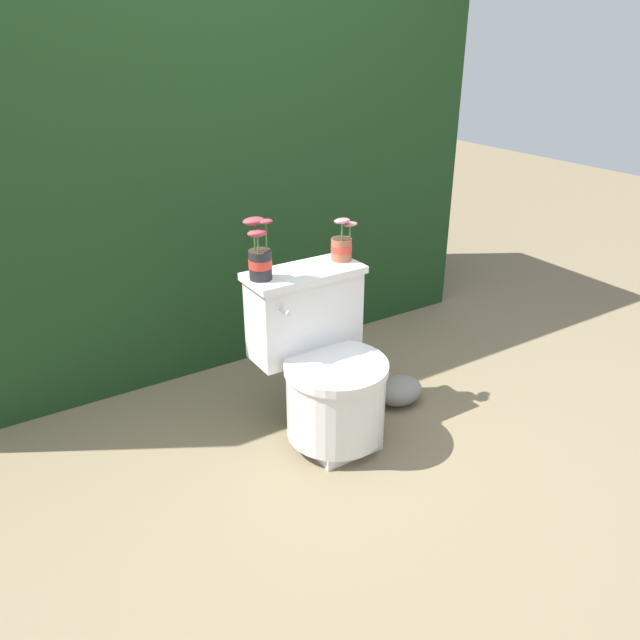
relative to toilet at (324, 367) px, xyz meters
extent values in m
plane|color=#75664C|center=(-0.07, -0.04, -0.32)|extent=(12.00, 12.00, 0.00)
cube|color=#193819|center=(-0.07, 1.31, 0.56)|extent=(2.96, 1.07, 1.76)
cube|color=silver|center=(0.00, -0.09, -0.30)|extent=(0.27, 0.31, 0.05)
cylinder|color=silver|center=(0.00, -0.09, -0.12)|extent=(0.41, 0.41, 0.30)
cylinder|color=silver|center=(0.00, -0.09, 0.04)|extent=(0.43, 0.43, 0.04)
cube|color=silver|center=(0.00, 0.15, 0.18)|extent=(0.47, 0.20, 0.35)
cube|color=silver|center=(0.00, 0.15, 0.37)|extent=(0.49, 0.22, 0.03)
cylinder|color=silver|center=(-0.16, 0.03, 0.28)|extent=(0.02, 0.05, 0.02)
cylinder|color=#262628|center=(-0.20, 0.16, 0.44)|extent=(0.09, 0.09, 0.12)
cylinder|color=red|center=(-0.20, 0.16, 0.45)|extent=(0.09, 0.09, 0.04)
cylinder|color=#332319|center=(-0.20, 0.16, 0.50)|extent=(0.08, 0.08, 0.01)
cylinder|color=#4C753D|center=(-0.21, 0.16, 0.56)|extent=(0.01, 0.01, 0.11)
ellipsoid|color=#93333D|center=(-0.21, 0.16, 0.62)|extent=(0.09, 0.06, 0.03)
cylinder|color=#4C753D|center=(-0.18, 0.14, 0.56)|extent=(0.01, 0.01, 0.11)
ellipsoid|color=#93333D|center=(-0.18, 0.14, 0.62)|extent=(0.06, 0.04, 0.02)
cylinder|color=#4C753D|center=(-0.21, 0.14, 0.54)|extent=(0.01, 0.01, 0.07)
ellipsoid|color=#93333D|center=(-0.21, 0.14, 0.58)|extent=(0.08, 0.06, 0.03)
cylinder|color=#9E5638|center=(0.20, 0.17, 0.43)|extent=(0.09, 0.09, 0.09)
cylinder|color=red|center=(0.20, 0.17, 0.44)|extent=(0.09, 0.09, 0.03)
cylinder|color=#332319|center=(0.20, 0.17, 0.47)|extent=(0.08, 0.08, 0.01)
cylinder|color=#4C753D|center=(0.18, 0.15, 0.52)|extent=(0.01, 0.01, 0.08)
ellipsoid|color=#B26B75|center=(0.18, 0.15, 0.56)|extent=(0.07, 0.05, 0.02)
cylinder|color=#4C753D|center=(0.23, 0.16, 0.50)|extent=(0.01, 0.01, 0.05)
ellipsoid|color=#B26B75|center=(0.23, 0.16, 0.54)|extent=(0.07, 0.05, 0.02)
ellipsoid|color=gray|center=(0.42, 0.00, -0.26)|extent=(0.23, 0.18, 0.13)
camera|label=1|loc=(-1.23, -1.90, 1.29)|focal=35.00mm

